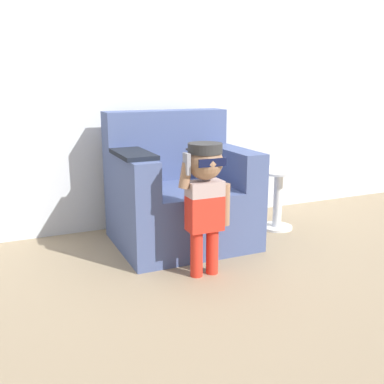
{
  "coord_description": "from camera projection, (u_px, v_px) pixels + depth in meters",
  "views": [
    {
      "loc": [
        -1.36,
        -2.9,
        1.23
      ],
      "look_at": [
        -0.13,
        -0.15,
        0.48
      ],
      "focal_mm": 42.0,
      "sensor_mm": 36.0,
      "label": 1
    }
  ],
  "objects": [
    {
      "name": "wall_back",
      "position": [
        163.0,
        72.0,
        3.75
      ],
      "size": [
        10.0,
        0.05,
        2.6
      ],
      "color": "silver",
      "rests_on": "ground_plane"
    },
    {
      "name": "side_table",
      "position": [
        278.0,
        193.0,
        3.78
      ],
      "size": [
        0.41,
        0.41,
        0.51
      ],
      "color": "white",
      "rests_on": "ground_plane"
    },
    {
      "name": "ground_plane",
      "position": [
        200.0,
        248.0,
        3.4
      ],
      "size": [
        10.0,
        10.0,
        0.0
      ],
      "primitive_type": "plane",
      "color": "#998466"
    },
    {
      "name": "person_child",
      "position": [
        205.0,
        189.0,
        2.79
      ],
      "size": [
        0.35,
        0.26,
        0.86
      ],
      "color": "red",
      "rests_on": "ground_plane"
    },
    {
      "name": "armchair",
      "position": [
        179.0,
        195.0,
        3.46
      ],
      "size": [
        1.01,
        0.86,
        1.0
      ],
      "color": "#475684",
      "rests_on": "ground_plane"
    }
  ]
}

